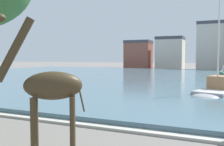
% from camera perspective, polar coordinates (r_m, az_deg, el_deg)
% --- Properties ---
extents(harbor_water, '(82.68, 54.83, 0.35)m').
position_cam_1_polar(harbor_water, '(38.66, 11.28, -0.97)').
color(harbor_water, '#476675').
rests_on(harbor_water, ground).
extents(quay_edge_coping, '(82.68, 0.50, 0.12)m').
position_cam_1_polar(quay_edge_coping, '(13.27, -15.43, -10.11)').
color(quay_edge_coping, '#ADA89E').
rests_on(quay_edge_coping, ground).
extents(giraffe_statue, '(2.37, 1.66, 4.49)m').
position_cam_1_polar(giraffe_statue, '(7.19, -14.23, -3.48)').
color(giraffe_statue, '#382B19').
rests_on(giraffe_statue, ground).
extents(sailboat_grey, '(4.07, 7.01, 8.16)m').
position_cam_1_polar(sailboat_grey, '(21.96, 22.80, -3.61)').
color(sailboat_grey, '#939399').
rests_on(sailboat_grey, ground).
extents(townhouse_end_terrace, '(7.45, 5.71, 8.14)m').
position_cam_1_polar(townhouse_end_terrace, '(74.56, 5.98, 4.22)').
color(townhouse_end_terrace, '#8E5142').
rests_on(townhouse_end_terrace, ground).
extents(townhouse_corner_house, '(7.37, 6.18, 8.87)m').
position_cam_1_polar(townhouse_corner_house, '(72.04, 13.01, 4.46)').
color(townhouse_corner_house, beige).
rests_on(townhouse_corner_house, ground).
extents(townhouse_tall_gabled, '(7.84, 5.45, 12.19)m').
position_cam_1_polar(townhouse_tall_gabled, '(69.05, 21.88, 5.72)').
color(townhouse_tall_gabled, beige).
rests_on(townhouse_tall_gabled, ground).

